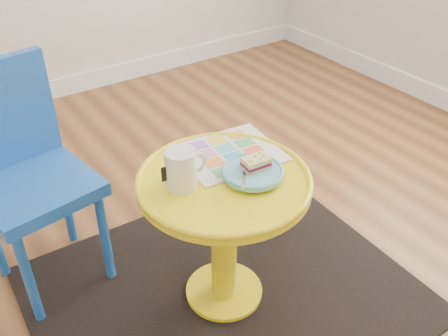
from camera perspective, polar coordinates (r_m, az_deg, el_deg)
floor at (r=1.83m, az=-0.63°, el=-16.24°), size 4.00×4.00×0.00m
rug at (r=1.88m, az=0.00°, el=-14.04°), size 1.33×1.14×0.01m
side_table at (r=1.63m, az=0.00°, el=-5.40°), size 0.55×0.55×0.52m
chair at (r=1.81m, az=-21.91°, el=0.14°), size 0.41×0.41×0.82m
newspaper at (r=1.66m, az=0.66°, el=1.73°), size 0.35×0.30×0.01m
mug at (r=1.48m, az=-4.85°, el=0.03°), size 0.13×0.09×0.12m
plate at (r=1.54m, az=3.30°, el=-0.50°), size 0.19×0.19×0.02m
cake_slice at (r=1.53m, az=3.67°, el=0.58°), size 0.09×0.06×0.04m
fork at (r=1.52m, az=2.33°, el=-0.57°), size 0.10×0.12×0.00m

